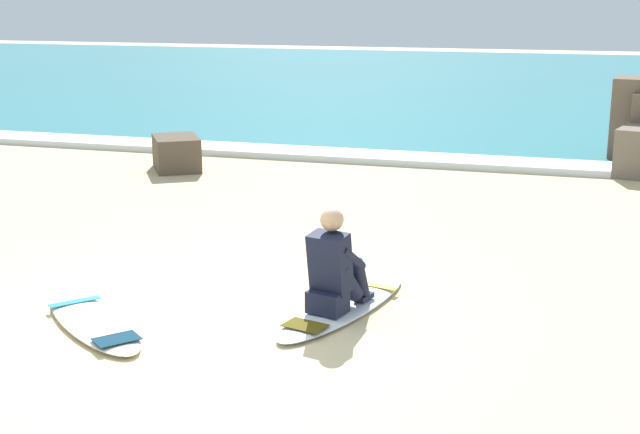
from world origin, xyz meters
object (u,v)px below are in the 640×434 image
shoreline_rock (176,153)px  surfboard_main (344,306)px  surfer_seated (335,270)px  surfboard_spare_near (93,322)px

shoreline_rock → surfboard_main: bearing=-52.0°
shoreline_rock → surfer_seated: bearing=-53.1°
surfboard_main → surfer_seated: surfer_seated is taller
surfboard_main → shoreline_rock: shoreline_rock is taller
surfboard_spare_near → shoreline_rock: shoreline_rock is taller
surfboard_main → surfboard_spare_near: (-2.01, -1.01, 0.00)m
surfer_seated → surfboard_main: bearing=75.0°
surfer_seated → surfboard_spare_near: bearing=-156.8°
surfer_seated → shoreline_rock: size_ratio=0.97×
surfboard_main → surfer_seated: (-0.05, -0.17, 0.40)m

